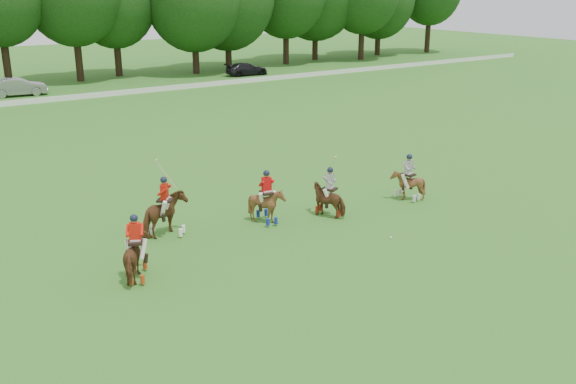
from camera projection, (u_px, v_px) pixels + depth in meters
ground at (329, 269)px, 21.68m from camera, size 180.00×180.00×0.00m
boundary_rail at (38, 101)px, 51.40m from camera, size 120.00×0.10×0.44m
car_mid at (18, 87)px, 54.52m from camera, size 4.81×2.16×1.53m
car_right at (247, 69)px, 66.71m from camera, size 4.63×2.20×1.30m
polo_red_a at (137, 256)px, 20.76m from camera, size 1.52×1.96×2.22m
polo_red_b at (166, 215)px, 24.33m from camera, size 2.12×2.14×2.88m
polo_red_c at (267, 204)px, 25.69m from camera, size 1.41×1.52×2.18m
polo_stripe_a at (329, 199)px, 26.47m from camera, size 1.37×1.75×2.62m
polo_stripe_b at (408, 184)px, 28.40m from camera, size 1.29×1.40×2.09m
polo_ball at (391, 238)px, 24.25m from camera, size 0.09×0.09×0.09m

